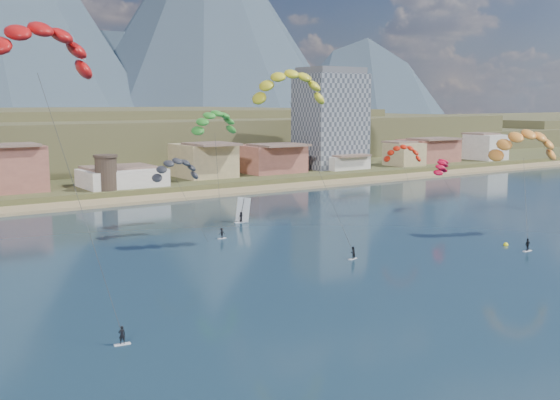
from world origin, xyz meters
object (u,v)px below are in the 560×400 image
Objects in this scene: apartment_tower at (331,119)px; kitesurfer_green at (215,120)px; kitesurfer_yellow at (290,82)px; windsurfer at (242,215)px; kitesurfer_red at (36,42)px; buoy at (506,245)px; watchtower at (106,172)px; kitesurfer_orange at (524,140)px.

apartment_tower is 97.30m from kitesurfer_green.
kitesurfer_yellow is 1.28× the size of kitesurfer_green.
kitesurfer_green reaches higher than windsurfer.
buoy is (71.73, -4.71, -29.22)m from kitesurfer_red.
watchtower is at bearing 95.14° from kitesurfer_green.
apartment_tower reaches higher than watchtower.
kitesurfer_green reaches higher than watchtower.
kitesurfer_green is (-40.39, 37.29, 3.34)m from kitesurfer_orange.
apartment_tower is 40.74× the size of buoy.
kitesurfer_orange is 0.93× the size of kitesurfer_green.
kitesurfer_orange is 4.51× the size of windsurfer.
kitesurfer_orange is 55.07m from kitesurfer_green.
windsurfer is at bearing -139.12° from apartment_tower.
watchtower is 1.79× the size of windsurfer.
kitesurfer_yellow is 43.02m from kitesurfer_orange.
buoy is at bearing -33.19° from kitesurfer_yellow.
kitesurfer_red is 1.53× the size of kitesurfer_orange.
apartment_tower is at bearing 9.93° from watchtower.
kitesurfer_green is (41.03, 37.08, -9.41)m from kitesurfer_red.
watchtower is 95.62m from buoy.
apartment_tower is 1.48× the size of kitesurfer_orange.
watchtower is at bearing 94.44° from kitesurfer_yellow.
apartment_tower is 152.96m from kitesurfer_red.
kitesurfer_green is at bearing 92.97° from kitesurfer_yellow.
buoy is (-45.07, -102.80, -17.69)m from apartment_tower.
kitesurfer_yellow is at bearing 19.10° from kitesurfer_red.
buoy is at bearing -155.09° from kitesurfer_orange.
windsurfer is at bearing -77.48° from watchtower.
apartment_tower reaches higher than kitesurfer_orange.
windsurfer is 6.11× the size of buoy.
kitesurfer_red reaches higher than windsurfer.
kitesurfer_green is 55.51m from buoy.
buoy is (30.70, -41.79, -19.81)m from kitesurfer_green.
kitesurfer_yellow is at bearing -131.79° from apartment_tower.
watchtower is 0.40× the size of kitesurfer_orange.
kitesurfer_orange reaches higher than windsurfer.
kitesurfer_red is 56.10m from kitesurfer_green.
buoy is (34.93, -88.80, -6.24)m from watchtower.
kitesurfer_orange is 27.57× the size of buoy.
kitesurfer_red reaches higher than buoy.
apartment_tower reaches higher than kitesurfer_yellow.
kitesurfer_yellow reaches higher than kitesurfer_orange.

